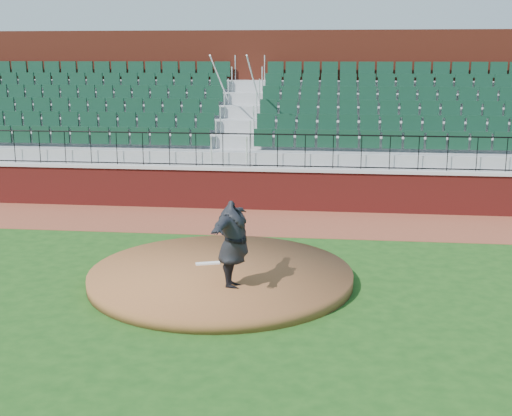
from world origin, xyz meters
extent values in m
plane|color=#194213|center=(0.00, 0.00, 0.00)|extent=(90.00, 90.00, 0.00)
cube|color=brown|center=(0.00, 5.40, 0.01)|extent=(34.00, 3.20, 0.01)
cube|color=maroon|center=(0.00, 7.00, 0.60)|extent=(34.00, 0.35, 1.20)
cube|color=#B7B7B7|center=(0.00, 7.00, 1.25)|extent=(34.00, 0.45, 0.10)
cube|color=maroon|center=(0.00, 12.52, 2.75)|extent=(34.00, 0.50, 5.50)
cylinder|color=brown|center=(-0.58, 0.22, 0.12)|extent=(5.46, 5.46, 0.25)
cube|color=white|center=(-0.93, 0.60, 0.27)|extent=(0.53, 0.29, 0.03)
imported|color=black|center=(-0.17, -0.74, 1.10)|extent=(0.75, 2.13, 1.70)
camera|label=1|loc=(1.69, -12.81, 4.62)|focal=46.84mm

